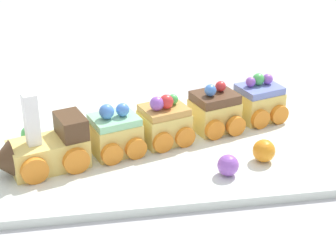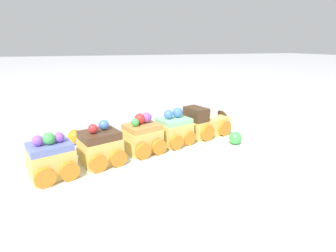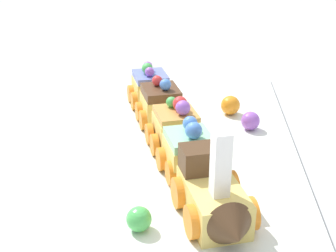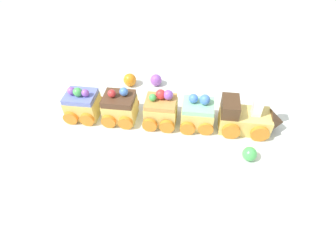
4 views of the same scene
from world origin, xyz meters
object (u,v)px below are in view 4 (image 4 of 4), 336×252
(cake_car_chocolate, at_px, (120,107))
(cake_car_blueberry, at_px, (83,104))
(gumball_green, at_px, (250,154))
(gumball_purple, at_px, (156,80))
(gumball_orange, at_px, (130,80))
(cake_train_locomotive, at_px, (249,118))
(cake_car_caramel, at_px, (161,110))
(cake_car_mint, at_px, (198,114))

(cake_car_chocolate, height_order, cake_car_blueberry, cake_car_chocolate)
(gumball_green, bearing_deg, gumball_purple, 152.37)
(cake_car_blueberry, relative_size, gumball_orange, 2.82)
(cake_train_locomotive, bearing_deg, gumball_orange, 156.63)
(cake_car_caramel, bearing_deg, cake_car_mint, -0.28)
(cake_car_chocolate, distance_m, gumball_orange, 0.12)
(gumball_orange, relative_size, gumball_purple, 1.10)
(gumball_green, bearing_deg, cake_car_chocolate, -179.65)
(cake_car_caramel, distance_m, gumball_orange, 0.15)
(gumball_purple, bearing_deg, cake_car_chocolate, -96.18)
(cake_car_mint, distance_m, gumball_orange, 0.21)
(cake_car_chocolate, bearing_deg, cake_car_mint, 0.04)
(gumball_orange, bearing_deg, cake_train_locomotive, -5.77)
(cake_car_mint, relative_size, cake_car_chocolate, 1.00)
(cake_car_caramel, height_order, cake_car_chocolate, same)
(cake_car_chocolate, height_order, gumball_orange, cake_car_chocolate)
(cake_car_mint, relative_size, gumball_green, 3.31)
(cake_car_chocolate, bearing_deg, gumball_green, -17.24)
(cake_train_locomotive, relative_size, gumball_green, 5.11)
(cake_car_mint, distance_m, cake_car_chocolate, 0.16)
(cake_car_blueberry, distance_m, gumball_orange, 0.14)
(cake_car_caramel, xyz_separation_m, gumball_green, (0.19, -0.02, -0.02))
(cake_car_caramel, relative_size, gumball_purple, 3.10)
(cake_train_locomotive, distance_m, gumball_green, 0.08)
(cake_car_mint, distance_m, cake_car_blueberry, 0.24)
(cake_car_mint, height_order, gumball_green, cake_car_mint)
(cake_car_chocolate, relative_size, gumball_green, 3.31)
(gumball_green, distance_m, gumball_purple, 0.29)
(cake_car_mint, height_order, gumball_purple, cake_car_mint)
(cake_train_locomotive, relative_size, gumball_orange, 4.35)
(cake_car_blueberry, bearing_deg, cake_car_caramel, 0.27)
(gumball_green, xyz_separation_m, gumball_purple, (-0.26, 0.14, 0.00))
(cake_car_chocolate, relative_size, cake_car_blueberry, 1.00)
(gumball_green, bearing_deg, cake_train_locomotive, 105.72)
(gumball_orange, distance_m, gumball_purple, 0.06)
(cake_car_chocolate, height_order, gumball_green, cake_car_chocolate)
(cake_car_mint, xyz_separation_m, gumball_green, (0.12, -0.05, -0.01))
(cake_car_chocolate, relative_size, gumball_orange, 2.82)
(cake_car_blueberry, bearing_deg, cake_car_mint, 0.10)
(cake_train_locomotive, distance_m, cake_car_blueberry, 0.35)
(cake_train_locomotive, xyz_separation_m, cake_car_caramel, (-0.17, -0.05, 0.00))
(cake_car_mint, relative_size, cake_car_caramel, 1.00)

